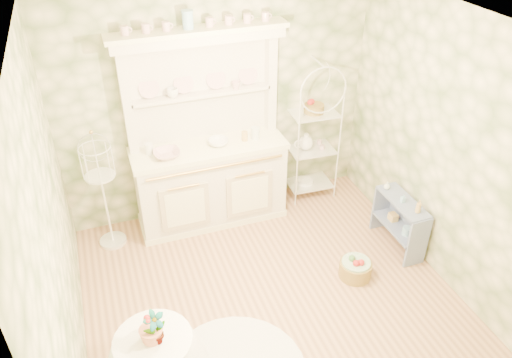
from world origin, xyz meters
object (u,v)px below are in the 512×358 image
object	(u,v)px
kitchen_dresser	(208,135)
bakers_rack	(312,135)
side_shelf	(399,225)
floor_basket	(355,269)
birdcage_stand	(104,195)

from	to	relation	value
kitchen_dresser	bakers_rack	distance (m)	1.37
kitchen_dresser	bakers_rack	xyz separation A→B (m)	(1.33, 0.10, -0.29)
side_shelf	kitchen_dresser	bearing A→B (deg)	153.16
side_shelf	floor_basket	xyz separation A→B (m)	(-0.69, -0.29, -0.18)
kitchen_dresser	side_shelf	xyz separation A→B (m)	(1.83, -1.19, -0.86)
bakers_rack	side_shelf	xyz separation A→B (m)	(0.50, -1.29, -0.57)
birdcage_stand	kitchen_dresser	bearing A→B (deg)	3.12
kitchen_dresser	floor_basket	world-z (taller)	kitchen_dresser
kitchen_dresser	side_shelf	size ratio (longest dim) A/B	3.50
bakers_rack	birdcage_stand	world-z (taller)	bakers_rack
kitchen_dresser	birdcage_stand	size ratio (longest dim) A/B	1.72
bakers_rack	birdcage_stand	size ratio (longest dim) A/B	1.29
kitchen_dresser	floor_basket	bearing A→B (deg)	-52.38
kitchen_dresser	bakers_rack	size ratio (longest dim) A/B	1.34
bakers_rack	birdcage_stand	bearing A→B (deg)	-173.47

